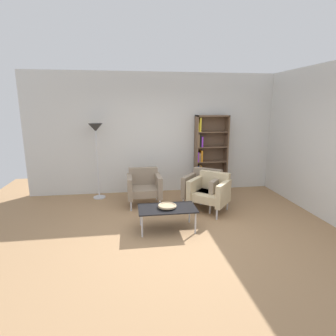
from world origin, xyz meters
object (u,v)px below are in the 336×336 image
Objects in this scene: decorative_bowl at (167,206)px; armchair_near_window at (144,186)px; armchair_by_bookshelf at (210,191)px; floor_lamp_torchiere at (96,136)px; bookshelf_tall at (208,155)px; armchair_spare_guest at (204,187)px; coffee_table_low at (167,209)px.

armchair_near_window is at bearing 103.65° from decorative_bowl.
armchair_by_bookshelf is 2.81m from floor_lamp_torchiere.
bookshelf_tall reaches higher than armchair_spare_guest.
coffee_table_low is at bearing -77.18° from armchair_near_window.
armchair_near_window is 0.82× the size of armchair_spare_guest.
coffee_table_low is at bearing -93.57° from armchair_spare_guest.
decorative_bowl is 1.24m from armchair_by_bookshelf.
floor_lamp_torchiere reaches higher than armchair_spare_guest.
decorative_bowl is 0.18× the size of floor_lamp_torchiere.
armchair_near_window is (-0.32, 1.32, 0.05)m from coffee_table_low.
armchair_spare_guest is (0.94, 1.05, -0.02)m from decorative_bowl.
armchair_near_window reaches higher than decorative_bowl.
bookshelf_tall is 2.00× the size of armchair_by_bookshelf.
coffee_table_low is at bearing -122.54° from bookshelf_tall.
floor_lamp_torchiere is (-2.34, 1.16, 1.03)m from armchair_by_bookshelf.
armchair_by_bookshelf reaches higher than decorative_bowl.
decorative_bowl is 1.35m from armchair_near_window.
decorative_bowl is 0.34× the size of armchair_spare_guest.
armchair_near_window is at bearing -153.62° from armchair_spare_guest.
bookshelf_tall is 1.22m from armchair_spare_guest.
coffee_table_low is at bearing -54.72° from floor_lamp_torchiere.
floor_lamp_torchiere reaches higher than decorative_bowl.
armchair_near_window is (-0.32, 1.32, -0.02)m from decorative_bowl.
armchair_spare_guest is at bearing -110.68° from bookshelf_tall.
floor_lamp_torchiere is (-2.29, 0.85, 1.03)m from armchair_spare_guest.
bookshelf_tall is at bearing 107.56° from armchair_spare_guest.
armchair_near_window and armchair_spare_guest have the same top height.
armchair_near_window is at bearing -29.71° from floor_lamp_torchiere.
armchair_by_bookshelf is (-0.34, -1.34, -0.52)m from bookshelf_tall.
decorative_bowl is at bearing 180.00° from coffee_table_low.
armchair_spare_guest is 0.55× the size of floor_lamp_torchiere.
coffee_table_low is 1.05× the size of armchair_spare_guest.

